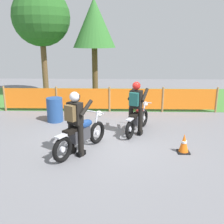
# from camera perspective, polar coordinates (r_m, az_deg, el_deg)

# --- Properties ---
(ground) EXTENTS (24.00, 24.00, 0.02)m
(ground) POSITION_cam_1_polar(r_m,az_deg,el_deg) (8.04, -1.36, -6.16)
(ground) COLOR slate
(grass_verge) EXTENTS (24.00, 5.09, 0.01)m
(grass_verge) POSITION_cam_1_polar(r_m,az_deg,el_deg) (13.51, -0.15, 3.07)
(grass_verge) COLOR #427A33
(grass_verge) RESTS_ON ground
(barrier_fence) EXTENTS (8.84, 0.08, 1.05)m
(barrier_fence) POSITION_cam_1_polar(r_m,az_deg,el_deg) (10.91, -0.54, 2.84)
(barrier_fence) COLOR #997547
(barrier_fence) RESTS_ON ground
(tree_leftmost) EXTENTS (2.80, 2.80, 5.33)m
(tree_leftmost) POSITION_cam_1_polar(r_m,az_deg,el_deg) (13.97, -15.02, 19.09)
(tree_leftmost) COLOR brown
(tree_leftmost) RESTS_ON ground
(tree_near_left) EXTENTS (2.07, 2.07, 4.80)m
(tree_near_left) POSITION_cam_1_polar(r_m,az_deg,el_deg) (13.41, -3.88, 18.41)
(tree_near_left) COLOR brown
(tree_near_left) RESTS_ON ground
(motorcycle_lead) EXTENTS (0.92, 1.77, 0.90)m
(motorcycle_lead) POSITION_cam_1_polar(r_m,az_deg,el_deg) (8.62, 5.55, -1.55)
(motorcycle_lead) COLOR black
(motorcycle_lead) RESTS_ON ground
(motorcycle_trailing) EXTENTS (1.20, 1.84, 0.99)m
(motorcycle_trailing) POSITION_cam_1_polar(r_m,az_deg,el_deg) (7.16, -6.63, -4.88)
(motorcycle_trailing) COLOR black
(motorcycle_trailing) RESTS_ON ground
(rider_lead) EXTENTS (0.69, 0.78, 1.69)m
(rider_lead) POSITION_cam_1_polar(r_m,az_deg,el_deg) (8.29, 5.16, 1.47)
(rider_lead) COLOR black
(rider_lead) RESTS_ON ground
(rider_trailing) EXTENTS (0.71, 0.79, 1.69)m
(rider_trailing) POSITION_cam_1_polar(r_m,az_deg,el_deg) (6.84, -7.96, -1.76)
(rider_trailing) COLOR black
(rider_trailing) RESTS_ON ground
(traffic_cone) EXTENTS (0.32, 0.32, 0.53)m
(traffic_cone) POSITION_cam_1_polar(r_m,az_deg,el_deg) (7.38, 15.24, -6.55)
(traffic_cone) COLOR black
(traffic_cone) RESTS_ON ground
(spare_drum) EXTENTS (0.58, 0.58, 0.88)m
(spare_drum) POSITION_cam_1_polar(r_m,az_deg,el_deg) (9.88, -12.22, 0.48)
(spare_drum) COLOR navy
(spare_drum) RESTS_ON ground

